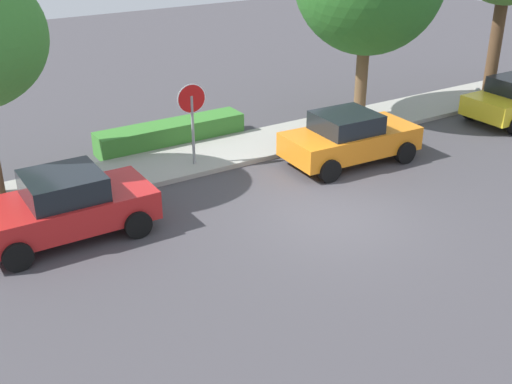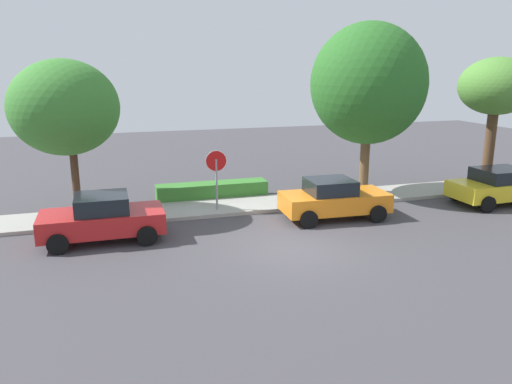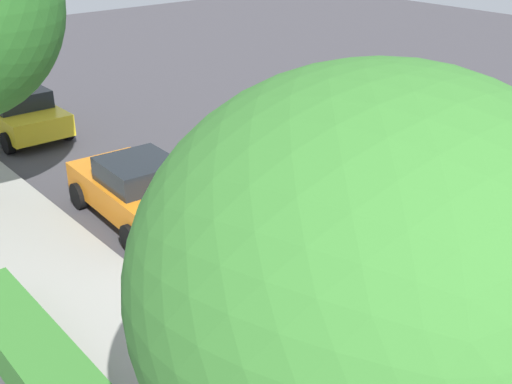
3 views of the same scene
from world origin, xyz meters
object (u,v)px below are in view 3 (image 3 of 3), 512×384
at_px(street_tree_mid_block, 374,283).
at_px(parked_car_yellow, 18,111).
at_px(parked_car_red, 443,377).
at_px(parked_car_orange, 138,189).
at_px(stop_sign, 153,247).

bearing_deg(street_tree_mid_block, parked_car_yellow, -10.67).
distance_m(parked_car_yellow, street_tree_mid_block, 17.28).
xyz_separation_m(parked_car_red, parked_car_yellow, (15.63, -0.10, -0.00)).
relative_size(parked_car_orange, parked_car_red, 1.02).
bearing_deg(parked_car_yellow, parked_car_orange, 179.04).
height_order(stop_sign, parked_car_yellow, stop_sign).
relative_size(parked_car_orange, parked_car_yellow, 0.97).
distance_m(parked_car_orange, street_tree_mid_block, 10.26).
bearing_deg(street_tree_mid_block, parked_car_red, -71.15).
height_order(stop_sign, parked_car_red, stop_sign).
relative_size(parked_car_yellow, street_tree_mid_block, 0.71).
bearing_deg(stop_sign, parked_car_orange, -26.33).
distance_m(parked_car_orange, parked_car_yellow, 7.44).
bearing_deg(parked_car_yellow, parked_car_red, 179.62).
height_order(parked_car_orange, parked_car_yellow, parked_car_orange).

